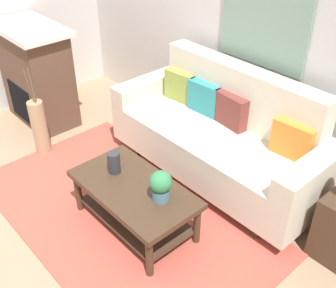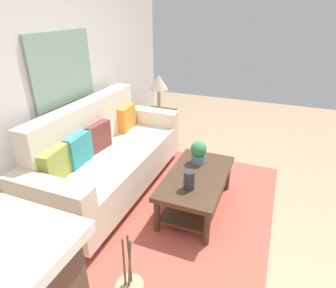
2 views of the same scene
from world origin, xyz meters
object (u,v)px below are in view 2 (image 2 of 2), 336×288
at_px(side_table, 159,128).
at_px(throw_pillow_maroon, 97,137).
at_px(throw_pillow_orange, 127,118).
at_px(framed_painting, 63,69).
at_px(table_lamp, 159,84).
at_px(throw_pillow_teal, 78,149).
at_px(potted_plant_tabletop, 198,151).
at_px(coffee_table, 196,184).
at_px(throw_pillow_olive, 56,164).
at_px(couch, 109,158).
at_px(tabletop_vase, 189,180).

bearing_deg(side_table, throw_pillow_maroon, 173.12).
bearing_deg(throw_pillow_orange, framed_painting, 153.51).
bearing_deg(table_lamp, throw_pillow_teal, 174.46).
height_order(potted_plant_tabletop, side_table, potted_plant_tabletop).
distance_m(coffee_table, framed_painting, 1.90).
relative_size(throw_pillow_olive, throw_pillow_orange, 1.00).
distance_m(couch, throw_pillow_orange, 0.74).
distance_m(throw_pillow_teal, tabletop_vase, 1.21).
relative_size(throw_pillow_orange, coffee_table, 0.33).
relative_size(coffee_table, tabletop_vase, 5.72).
distance_m(throw_pillow_teal, throw_pillow_orange, 1.03).
xyz_separation_m(couch, tabletop_vase, (-0.24, -1.07, 0.10)).
xyz_separation_m(coffee_table, potted_plant_tabletop, (0.26, 0.07, 0.26)).
distance_m(throw_pillow_olive, throw_pillow_orange, 1.37).
height_order(throw_pillow_teal, tabletop_vase, throw_pillow_teal).
bearing_deg(throw_pillow_olive, table_lamp, -4.64).
bearing_deg(tabletop_vase, couch, 77.13).
distance_m(potted_plant_tabletop, side_table, 1.50).
bearing_deg(table_lamp, potted_plant_tabletop, -139.26).
height_order(couch, tabletop_vase, couch).
relative_size(potted_plant_tabletop, framed_painting, 0.28).
relative_size(throw_pillow_maroon, framed_painting, 0.39).
relative_size(coffee_table, table_lamp, 1.93).
xyz_separation_m(throw_pillow_maroon, potted_plant_tabletop, (0.28, -1.13, -0.11)).
xyz_separation_m(throw_pillow_olive, table_lamp, (2.08, -0.17, 0.31)).
bearing_deg(coffee_table, couch, 91.12).
relative_size(throw_pillow_teal, throw_pillow_maroon, 1.00).
bearing_deg(potted_plant_tabletop, throw_pillow_teal, 118.95).
bearing_deg(framed_painting, tabletop_vase, -99.03).
distance_m(side_table, framed_painting, 1.88).
xyz_separation_m(table_lamp, framed_painting, (-1.40, 0.51, 0.44)).
bearing_deg(throw_pillow_teal, side_table, -5.54).
height_order(throw_pillow_maroon, coffee_table, throw_pillow_maroon).
relative_size(table_lamp, framed_painting, 0.61).
bearing_deg(framed_painting, potted_plant_tabletop, -79.10).
xyz_separation_m(throw_pillow_teal, table_lamp, (1.74, -0.17, 0.31)).
bearing_deg(couch, table_lamp, -1.77).
height_order(coffee_table, tabletop_vase, tabletop_vase).
relative_size(throw_pillow_teal, potted_plant_tabletop, 1.37).
relative_size(throw_pillow_maroon, tabletop_vase, 1.87).
distance_m(coffee_table, table_lamp, 1.85).
xyz_separation_m(tabletop_vase, potted_plant_tabletop, (0.53, 0.06, 0.05)).
bearing_deg(throw_pillow_teal, couch, -20.20).
xyz_separation_m(throw_pillow_teal, tabletop_vase, (0.10, -1.19, -0.15)).
height_order(coffee_table, side_table, side_table).
distance_m(throw_pillow_olive, throw_pillow_maroon, 0.68).
bearing_deg(throw_pillow_orange, side_table, -13.28).
relative_size(throw_pillow_orange, side_table, 0.64).
bearing_deg(potted_plant_tabletop, couch, 105.75).
relative_size(throw_pillow_orange, table_lamp, 0.63).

